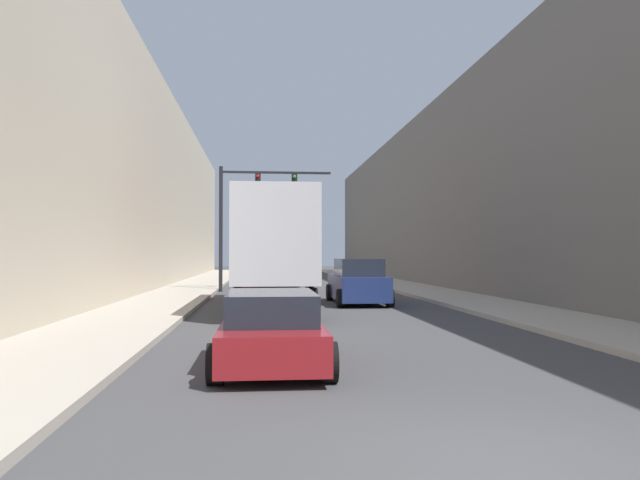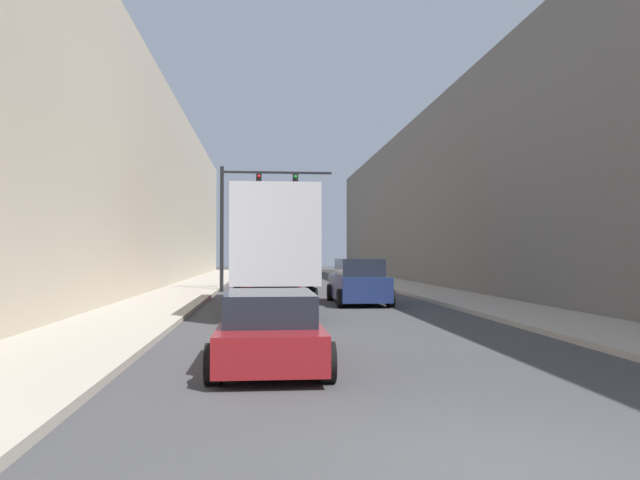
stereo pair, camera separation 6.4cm
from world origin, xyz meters
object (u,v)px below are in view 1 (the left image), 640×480
(suv_car, at_px, (358,283))
(traffic_signal_gantry, at_px, (246,206))
(sedan_car, at_px, (271,329))
(semi_truck, at_px, (272,247))

(suv_car, height_order, traffic_signal_gantry, traffic_signal_gantry)
(sedan_car, bearing_deg, semi_truck, 88.92)
(semi_truck, xyz_separation_m, traffic_signal_gantry, (-1.22, 10.38, 2.38))
(suv_car, bearing_deg, sedan_car, -105.28)
(semi_truck, bearing_deg, suv_car, 23.82)
(suv_car, xyz_separation_m, traffic_signal_gantry, (-4.72, 8.83, 3.79))
(suv_car, bearing_deg, semi_truck, -156.18)
(semi_truck, relative_size, suv_car, 2.46)
(sedan_car, xyz_separation_m, traffic_signal_gantry, (-0.99, 22.46, 4.01))
(suv_car, relative_size, traffic_signal_gantry, 0.73)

